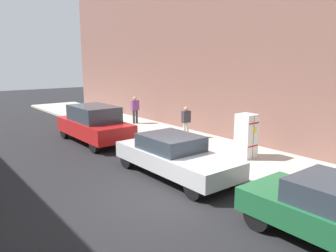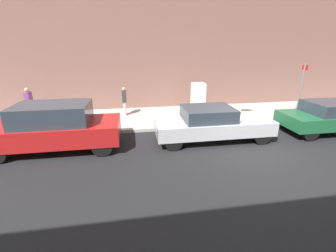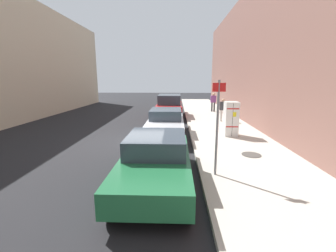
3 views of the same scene
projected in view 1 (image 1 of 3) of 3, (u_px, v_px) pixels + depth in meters
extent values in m
plane|color=black|center=(165.00, 197.00, 9.28)|extent=(80.00, 80.00, 0.00)
cube|color=#B2ADA0|center=(262.00, 165.00, 12.00)|extent=(3.82, 44.00, 0.14)
cube|color=#7F564C|center=(314.00, 48.00, 12.99)|extent=(2.19, 39.60, 8.66)
cube|color=white|center=(246.00, 136.00, 12.52)|extent=(0.65, 0.67, 1.69)
cube|color=black|center=(253.00, 137.00, 12.26)|extent=(0.01, 0.01, 1.61)
cube|color=yellow|center=(255.00, 130.00, 12.25)|extent=(0.16, 0.01, 0.22)
cube|color=red|center=(254.00, 123.00, 12.15)|extent=(0.58, 0.01, 0.05)
cube|color=red|center=(253.00, 146.00, 12.32)|extent=(0.58, 0.01, 0.05)
cylinder|color=#47443F|center=(323.00, 178.00, 10.42)|extent=(0.70, 0.70, 0.02)
cylinder|color=beige|center=(187.00, 130.00, 15.93)|extent=(0.14, 0.14, 0.75)
cylinder|color=beige|center=(184.00, 130.00, 15.81)|extent=(0.14, 0.14, 0.75)
cube|color=#333338|center=(186.00, 117.00, 15.74)|extent=(0.44, 0.22, 0.56)
sphere|color=tan|center=(186.00, 109.00, 15.67)|extent=(0.20, 0.20, 0.20)
cylinder|color=#333338|center=(137.00, 117.00, 19.62)|extent=(0.14, 0.14, 0.79)
cylinder|color=#333338|center=(134.00, 117.00, 19.50)|extent=(0.14, 0.14, 0.79)
cube|color=#7A3D7F|center=(135.00, 105.00, 19.43)|extent=(0.46, 0.22, 0.59)
sphere|color=tan|center=(135.00, 98.00, 19.35)|extent=(0.21, 0.21, 0.21)
cube|color=red|center=(94.00, 128.00, 15.48)|extent=(1.90, 4.58, 0.70)
cube|color=#2D3842|center=(94.00, 113.00, 15.35)|extent=(1.67, 2.52, 0.70)
cylinder|color=black|center=(128.00, 139.00, 14.75)|extent=(0.22, 0.69, 0.69)
cylinder|color=black|center=(95.00, 145.00, 13.75)|extent=(0.22, 0.69, 0.69)
cylinder|color=black|center=(95.00, 127.00, 17.36)|extent=(0.22, 0.69, 0.69)
cylinder|color=black|center=(65.00, 131.00, 16.36)|extent=(0.22, 0.69, 0.69)
cube|color=silver|center=(175.00, 159.00, 10.87)|extent=(1.81, 4.70, 0.55)
cube|color=#2D3842|center=(171.00, 142.00, 10.95)|extent=(1.59, 1.97, 0.50)
cylinder|color=black|center=(231.00, 176.00, 10.03)|extent=(0.22, 0.66, 0.66)
cylinder|color=black|center=(194.00, 188.00, 9.09)|extent=(0.22, 0.66, 0.66)
cylinder|color=black|center=(162.00, 152.00, 12.75)|extent=(0.22, 0.66, 0.66)
cylinder|color=black|center=(127.00, 159.00, 11.81)|extent=(0.22, 0.66, 0.66)
cylinder|color=black|center=(295.00, 199.00, 8.38)|extent=(0.22, 0.67, 0.67)
cylinder|color=black|center=(258.00, 216.00, 7.43)|extent=(0.22, 0.67, 0.67)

